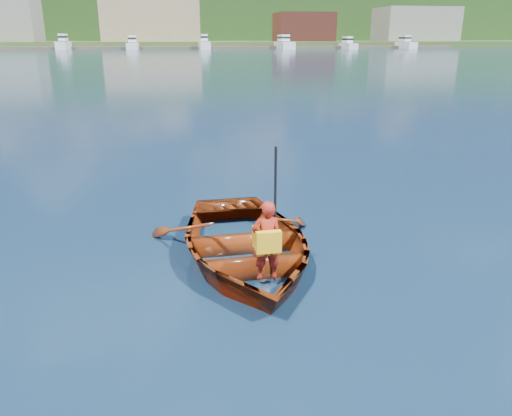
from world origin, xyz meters
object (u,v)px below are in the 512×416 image
object	(u,v)px
child_paddler	(267,240)
dock	(195,48)
rowboat	(244,244)
marina_yachts	(176,44)

from	to	relation	value
child_paddler	dock	size ratio (longest dim) A/B	0.01
rowboat	child_paddler	world-z (taller)	child_paddler
dock	marina_yachts	bearing A→B (deg)	-139.58
child_paddler	rowboat	bearing A→B (deg)	101.47
rowboat	marina_yachts	distance (m)	143.28
child_paddler	marina_yachts	bearing A→B (deg)	89.29
child_paddler	dock	world-z (taller)	child_paddler
rowboat	dock	xyz separation A→B (m)	(7.50, 147.97, 0.13)
rowboat	dock	distance (m)	148.16
rowboat	marina_yachts	world-z (taller)	marina_yachts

